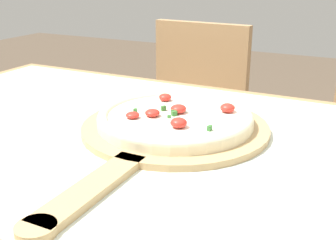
# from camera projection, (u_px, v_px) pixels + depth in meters

# --- Properties ---
(dining_table) EXTENTS (1.45, 0.91, 0.77)m
(dining_table) POSITION_uv_depth(u_px,v_px,m) (168.00, 218.00, 0.71)
(dining_table) COLOR #A87F51
(dining_table) RESTS_ON ground_plane
(towel_cloth) EXTENTS (1.37, 0.83, 0.00)m
(towel_cloth) POSITION_uv_depth(u_px,v_px,m) (168.00, 160.00, 0.68)
(towel_cloth) COLOR silver
(towel_cloth) RESTS_ON dining_table
(pizza_peel) EXTENTS (0.35, 0.57, 0.01)m
(pizza_peel) POSITION_uv_depth(u_px,v_px,m) (169.00, 132.00, 0.77)
(pizza_peel) COLOR tan
(pizza_peel) RESTS_ON towel_cloth
(pizza) EXTENTS (0.29, 0.29, 0.04)m
(pizza) POSITION_uv_depth(u_px,v_px,m) (175.00, 118.00, 0.79)
(pizza) COLOR beige
(pizza) RESTS_ON pizza_peel
(chair_left) EXTENTS (0.42, 0.42, 0.87)m
(chair_left) POSITION_uv_depth(u_px,v_px,m) (189.00, 124.00, 1.61)
(chair_left) COLOR tan
(chair_left) RESTS_ON ground_plane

